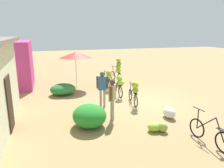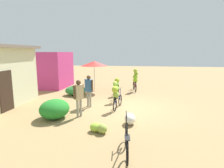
{
  "view_description": "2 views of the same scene",
  "coord_description": "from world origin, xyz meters",
  "px_view_note": "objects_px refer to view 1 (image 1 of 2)",
  "views": [
    {
      "loc": [
        -9.58,
        4.41,
        3.56
      ],
      "look_at": [
        -0.2,
        1.52,
        1.08
      ],
      "focal_mm": 34.35,
      "sensor_mm": 36.0,
      "label": 1
    },
    {
      "loc": [
        -9.61,
        -0.73,
        2.89
      ],
      "look_at": [
        0.22,
        0.81,
        1.2
      ],
      "focal_mm": 30.19,
      "sensor_mm": 36.0,
      "label": 2
    }
  ],
  "objects_px": {
    "banana_pile_on_ground": "(158,127)",
    "person_vendor": "(112,95)",
    "bicycle_near_pile": "(134,91)",
    "bicycle_leftmost": "(209,134)",
    "shop_pink": "(8,65)",
    "bicycle_rightmost": "(118,69)",
    "market_umbrella": "(75,55)",
    "person_bystander": "(102,85)",
    "bicycle_center_loaded": "(119,84)",
    "produce_sack": "(169,113)",
    "bicycle_by_shop": "(108,78)"
  },
  "relations": [
    {
      "from": "shop_pink",
      "to": "market_umbrella",
      "type": "bearing_deg",
      "value": -107.63
    },
    {
      "from": "bicycle_leftmost",
      "to": "produce_sack",
      "type": "bearing_deg",
      "value": 1.11
    },
    {
      "from": "bicycle_leftmost",
      "to": "banana_pile_on_ground",
      "type": "xyz_separation_m",
      "value": [
        1.3,
        1.11,
        -0.2
      ]
    },
    {
      "from": "shop_pink",
      "to": "person_bystander",
      "type": "bearing_deg",
      "value": -137.6
    },
    {
      "from": "shop_pink",
      "to": "person_bystander",
      "type": "height_order",
      "value": "shop_pink"
    },
    {
      "from": "produce_sack",
      "to": "person_bystander",
      "type": "distance_m",
      "value": 3.24
    },
    {
      "from": "bicycle_near_pile",
      "to": "bicycle_rightmost",
      "type": "distance_m",
      "value": 4.86
    },
    {
      "from": "bicycle_leftmost",
      "to": "bicycle_rightmost",
      "type": "distance_m",
      "value": 8.91
    },
    {
      "from": "shop_pink",
      "to": "bicycle_center_loaded",
      "type": "bearing_deg",
      "value": -123.08
    },
    {
      "from": "person_vendor",
      "to": "bicycle_center_loaded",
      "type": "bearing_deg",
      "value": -23.99
    },
    {
      "from": "market_umbrella",
      "to": "person_bystander",
      "type": "height_order",
      "value": "market_umbrella"
    },
    {
      "from": "bicycle_center_loaded",
      "to": "bicycle_leftmost",
      "type": "bearing_deg",
      "value": -169.23
    },
    {
      "from": "produce_sack",
      "to": "person_vendor",
      "type": "height_order",
      "value": "person_vendor"
    },
    {
      "from": "shop_pink",
      "to": "market_umbrella",
      "type": "distance_m",
      "value": 4.3
    },
    {
      "from": "bicycle_center_loaded",
      "to": "banana_pile_on_ground",
      "type": "xyz_separation_m",
      "value": [
        -4.39,
        0.03,
        -0.55
      ]
    },
    {
      "from": "bicycle_by_shop",
      "to": "bicycle_rightmost",
      "type": "relative_size",
      "value": 0.95
    },
    {
      "from": "bicycle_by_shop",
      "to": "person_vendor",
      "type": "relative_size",
      "value": 0.96
    },
    {
      "from": "market_umbrella",
      "to": "bicycle_near_pile",
      "type": "bearing_deg",
      "value": -152.55
    },
    {
      "from": "bicycle_leftmost",
      "to": "banana_pile_on_ground",
      "type": "distance_m",
      "value": 1.72
    },
    {
      "from": "bicycle_leftmost",
      "to": "bicycle_center_loaded",
      "type": "bearing_deg",
      "value": 10.77
    },
    {
      "from": "bicycle_near_pile",
      "to": "banana_pile_on_ground",
      "type": "distance_m",
      "value": 2.87
    },
    {
      "from": "banana_pile_on_ground",
      "to": "produce_sack",
      "type": "relative_size",
      "value": 1.12
    },
    {
      "from": "bicycle_near_pile",
      "to": "person_bystander",
      "type": "bearing_deg",
      "value": 78.41
    },
    {
      "from": "market_umbrella",
      "to": "bicycle_center_loaded",
      "type": "bearing_deg",
      "value": -143.31
    },
    {
      "from": "bicycle_rightmost",
      "to": "person_bystander",
      "type": "bearing_deg",
      "value": 153.03
    },
    {
      "from": "bicycle_center_loaded",
      "to": "bicycle_by_shop",
      "type": "height_order",
      "value": "bicycle_center_loaded"
    },
    {
      "from": "bicycle_center_loaded",
      "to": "produce_sack",
      "type": "height_order",
      "value": "bicycle_center_loaded"
    },
    {
      "from": "market_umbrella",
      "to": "bicycle_by_shop",
      "type": "xyz_separation_m",
      "value": [
        -1.01,
        -1.8,
        -1.35
      ]
    },
    {
      "from": "bicycle_leftmost",
      "to": "shop_pink",
      "type": "bearing_deg",
      "value": 36.46
    },
    {
      "from": "shop_pink",
      "to": "person_bystander",
      "type": "relative_size",
      "value": 1.88
    },
    {
      "from": "bicycle_near_pile",
      "to": "market_umbrella",
      "type": "bearing_deg",
      "value": 27.45
    },
    {
      "from": "bicycle_near_pile",
      "to": "person_bystander",
      "type": "height_order",
      "value": "person_bystander"
    },
    {
      "from": "banana_pile_on_ground",
      "to": "person_bystander",
      "type": "height_order",
      "value": "person_bystander"
    },
    {
      "from": "bicycle_center_loaded",
      "to": "banana_pile_on_ground",
      "type": "distance_m",
      "value": 4.42
    },
    {
      "from": "bicycle_center_loaded",
      "to": "bicycle_rightmost",
      "type": "distance_m",
      "value": 3.37
    },
    {
      "from": "market_umbrella",
      "to": "person_vendor",
      "type": "height_order",
      "value": "market_umbrella"
    },
    {
      "from": "shop_pink",
      "to": "banana_pile_on_ground",
      "type": "relative_size",
      "value": 4.09
    },
    {
      "from": "bicycle_center_loaded",
      "to": "bicycle_by_shop",
      "type": "distance_m",
      "value": 1.63
    },
    {
      "from": "market_umbrella",
      "to": "bicycle_center_loaded",
      "type": "distance_m",
      "value": 3.54
    },
    {
      "from": "bicycle_leftmost",
      "to": "bicycle_rightmost",
      "type": "bearing_deg",
      "value": 0.45
    },
    {
      "from": "person_vendor",
      "to": "shop_pink",
      "type": "bearing_deg",
      "value": 34.85
    },
    {
      "from": "bicycle_center_loaded",
      "to": "person_vendor",
      "type": "distance_m",
      "value": 3.17
    },
    {
      "from": "banana_pile_on_ground",
      "to": "shop_pink",
      "type": "bearing_deg",
      "value": 35.77
    },
    {
      "from": "shop_pink",
      "to": "bicycle_rightmost",
      "type": "distance_m",
      "value": 7.07
    },
    {
      "from": "bicycle_leftmost",
      "to": "bicycle_by_shop",
      "type": "distance_m",
      "value": 7.41
    },
    {
      "from": "bicycle_rightmost",
      "to": "bicycle_leftmost",
      "type": "bearing_deg",
      "value": -179.55
    },
    {
      "from": "bicycle_center_loaded",
      "to": "bicycle_rightmost",
      "type": "height_order",
      "value": "bicycle_rightmost"
    },
    {
      "from": "bicycle_near_pile",
      "to": "bicycle_rightmost",
      "type": "bearing_deg",
      "value": -9.25
    },
    {
      "from": "banana_pile_on_ground",
      "to": "person_vendor",
      "type": "bearing_deg",
      "value": 39.64
    },
    {
      "from": "shop_pink",
      "to": "bicycle_near_pile",
      "type": "height_order",
      "value": "shop_pink"
    }
  ]
}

